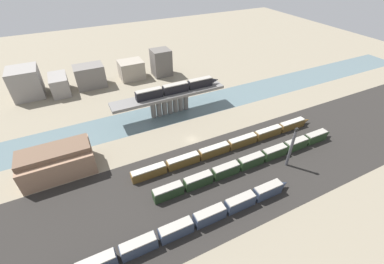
{
  "coord_description": "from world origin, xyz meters",
  "views": [
    {
      "loc": [
        -36.82,
        -75.09,
        65.91
      ],
      "look_at": [
        0.0,
        -0.42,
        4.06
      ],
      "focal_mm": 24.0,
      "sensor_mm": 36.0,
      "label": 1
    }
  ],
  "objects_px": {
    "train_yard_mid": "(254,160)",
    "signal_tower": "(291,148)",
    "train_yard_far": "(232,145)",
    "train_on_bridge": "(178,88)",
    "warehouse_building": "(57,161)",
    "train_yard_near": "(180,228)"
  },
  "relations": [
    {
      "from": "train_yard_far",
      "to": "train_on_bridge",
      "type": "bearing_deg",
      "value": 101.19
    },
    {
      "from": "warehouse_building",
      "to": "train_on_bridge",
      "type": "bearing_deg",
      "value": 19.45
    },
    {
      "from": "train_yard_mid",
      "to": "train_yard_far",
      "type": "xyz_separation_m",
      "value": [
        -2.16,
        11.1,
        -0.2
      ]
    },
    {
      "from": "train_yard_far",
      "to": "signal_tower",
      "type": "height_order",
      "value": "signal_tower"
    },
    {
      "from": "train_on_bridge",
      "to": "train_yard_mid",
      "type": "distance_m",
      "value": 48.41
    },
    {
      "from": "warehouse_building",
      "to": "signal_tower",
      "type": "xyz_separation_m",
      "value": [
        74.43,
        -32.86,
        3.23
      ]
    },
    {
      "from": "train_on_bridge",
      "to": "warehouse_building",
      "type": "height_order",
      "value": "train_on_bridge"
    },
    {
      "from": "train_yard_near",
      "to": "warehouse_building",
      "type": "bearing_deg",
      "value": 124.76
    },
    {
      "from": "train_yard_mid",
      "to": "warehouse_building",
      "type": "height_order",
      "value": "warehouse_building"
    },
    {
      "from": "train_yard_far",
      "to": "warehouse_building",
      "type": "height_order",
      "value": "warehouse_building"
    },
    {
      "from": "train_yard_near",
      "to": "warehouse_building",
      "type": "relative_size",
      "value": 3.25
    },
    {
      "from": "train_on_bridge",
      "to": "train_yard_far",
      "type": "distance_m",
      "value": 37.48
    },
    {
      "from": "train_yard_mid",
      "to": "signal_tower",
      "type": "height_order",
      "value": "signal_tower"
    },
    {
      "from": "train_yard_near",
      "to": "train_yard_mid",
      "type": "relative_size",
      "value": 0.98
    },
    {
      "from": "train_yard_near",
      "to": "signal_tower",
      "type": "height_order",
      "value": "signal_tower"
    },
    {
      "from": "train_yard_near",
      "to": "train_yard_mid",
      "type": "height_order",
      "value": "train_yard_near"
    },
    {
      "from": "train_yard_mid",
      "to": "warehouse_building",
      "type": "xyz_separation_m",
      "value": [
        -63.65,
        27.19,
        2.88
      ]
    },
    {
      "from": "signal_tower",
      "to": "train_yard_far",
      "type": "bearing_deg",
      "value": 127.65
    },
    {
      "from": "train_yard_mid",
      "to": "signal_tower",
      "type": "distance_m",
      "value": 13.63
    },
    {
      "from": "train_yard_far",
      "to": "signal_tower",
      "type": "xyz_separation_m",
      "value": [
        12.94,
        -16.77,
        6.31
      ]
    },
    {
      "from": "train_on_bridge",
      "to": "warehouse_building",
      "type": "relative_size",
      "value": 1.75
    },
    {
      "from": "train_yard_mid",
      "to": "signal_tower",
      "type": "relative_size",
      "value": 4.71
    }
  ]
}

